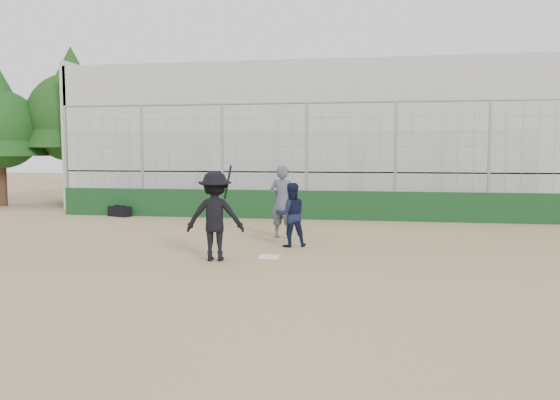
% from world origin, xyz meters
% --- Properties ---
extents(ground, '(90.00, 90.00, 0.00)m').
position_xyz_m(ground, '(0.00, 0.00, 0.00)').
color(ground, olive).
rests_on(ground, ground).
extents(home_plate, '(0.44, 0.44, 0.02)m').
position_xyz_m(home_plate, '(0.00, 0.00, 0.01)').
color(home_plate, white).
rests_on(home_plate, ground).
extents(backstop, '(18.10, 0.25, 4.04)m').
position_xyz_m(backstop, '(0.00, 7.00, 0.96)').
color(backstop, '#103416').
rests_on(backstop, ground).
extents(bleachers, '(20.25, 6.70, 6.98)m').
position_xyz_m(bleachers, '(0.00, 11.95, 2.92)').
color(bleachers, '#A2A2A2').
rests_on(bleachers, ground).
extents(tree_left, '(4.48, 4.48, 7.00)m').
position_xyz_m(tree_left, '(-11.00, 11.00, 4.39)').
color(tree_left, '#382214').
rests_on(tree_left, ground).
extents(tree_right, '(3.84, 3.84, 6.00)m').
position_xyz_m(tree_right, '(-13.50, 9.50, 3.76)').
color(tree_right, '#331F12').
rests_on(tree_right, ground).
extents(batter_at_plate, '(1.33, 0.89, 2.04)m').
position_xyz_m(batter_at_plate, '(-1.09, -0.53, 0.95)').
color(batter_at_plate, black).
rests_on(batter_at_plate, ground).
extents(catcher_crouched, '(0.94, 0.85, 1.08)m').
position_xyz_m(catcher_crouched, '(0.28, 1.38, 0.53)').
color(catcher_crouched, black).
rests_on(catcher_crouched, ground).
extents(umpire, '(0.81, 0.62, 1.78)m').
position_xyz_m(umpire, '(-0.15, 2.72, 0.89)').
color(umpire, '#484E5C').
rests_on(umpire, ground).
extents(equipment_bag, '(0.93, 0.65, 0.41)m').
position_xyz_m(equipment_bag, '(-6.76, 6.69, 0.19)').
color(equipment_bag, black).
rests_on(equipment_bag, ground).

